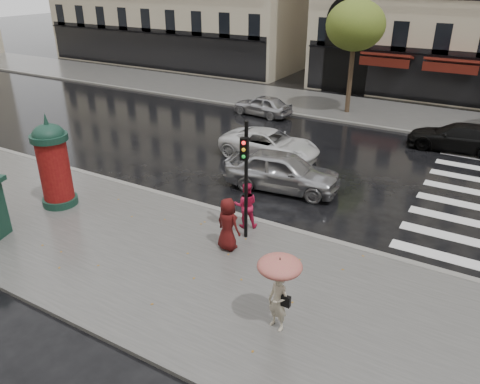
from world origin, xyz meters
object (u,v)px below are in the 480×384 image
Objects in this scene: man_burgundy at (228,224)px; morris_column at (53,162)px; woman_red at (246,205)px; car_far_silver at (263,105)px; woman_umbrella at (279,282)px; traffic_light at (245,171)px; car_black at (457,137)px; car_silver at (282,171)px; car_white at (270,144)px.

morris_column reaches higher than man_burgundy.
morris_column is at bearing -12.98° from woman_red.
car_far_silver is (-6.19, 14.10, -0.35)m from man_burgundy.
man_burgundy is 0.47× the size of car_far_silver.
morris_column is (-6.83, -2.03, 0.87)m from woman_red.
woman_red is at bearing 31.02° from car_far_silver.
woman_umbrella is 0.58× the size of morris_column.
woman_umbrella is at bearing 34.46° from car_far_silver.
traffic_light is 1.07× the size of car_far_silver.
car_black is (4.74, 12.65, -1.83)m from traffic_light.
woman_red is 13.02m from car_black.
woman_red is 7.18m from morris_column.
woman_umbrella is 1.26× the size of woman_red.
car_far_silver is at bearing 118.86° from woman_umbrella.
man_burgundy is 1.74m from traffic_light.
traffic_light reaches higher than car_silver.
woman_red is at bearing -160.46° from car_white.
morris_column is at bearing -43.02° from car_black.
car_silver is (6.48, 5.62, -1.01)m from morris_column.
man_burgundy is at bearing -162.66° from car_white.
woman_umbrella is at bearing -152.77° from car_white.
man_burgundy is 5.13m from car_silver.
woman_umbrella is at bearing -162.59° from car_silver.
car_silver is (-3.49, 7.56, -0.68)m from woman_umbrella.
car_far_silver is (0.85, 14.63, -1.17)m from morris_column.
car_silver is at bearing -72.75° from man_burgundy.
man_burgundy is (0.21, -1.50, 0.05)m from woman_red.
woman_umbrella is 0.44× the size of car_silver.
man_burgundy is 15.40m from car_far_silver.
traffic_light is 0.85× the size of car_black.
car_far_silver is at bearing 115.55° from traffic_light.
woman_umbrella reaches higher than woman_red.
traffic_light is (7.19, 1.35, 0.70)m from morris_column.
car_black is at bearing 92.40° from car_far_silver.
car_silver reaches higher than car_white.
woman_red is 6.90m from car_white.
woman_umbrella is at bearing -49.81° from traffic_light.
woman_umbrella reaches higher than man_burgundy.
traffic_light is at bearing -159.67° from car_white.
woman_red reaches higher than car_white.
car_white is (-2.03, 2.88, -0.13)m from car_silver.
traffic_light is at bearing -89.40° from man_burgundy.
car_silver is 0.98× the size of car_white.
car_far_silver is (-5.99, 12.60, -0.30)m from woman_red.
man_burgundy is (-2.93, 2.47, -0.49)m from woman_umbrella.
woman_umbrella reaches higher than car_black.
woman_red reaches higher than car_black.
morris_column reaches higher than car_far_silver.
morris_column is at bearing 151.71° from car_white.
woman_red is 0.35× the size of car_silver.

